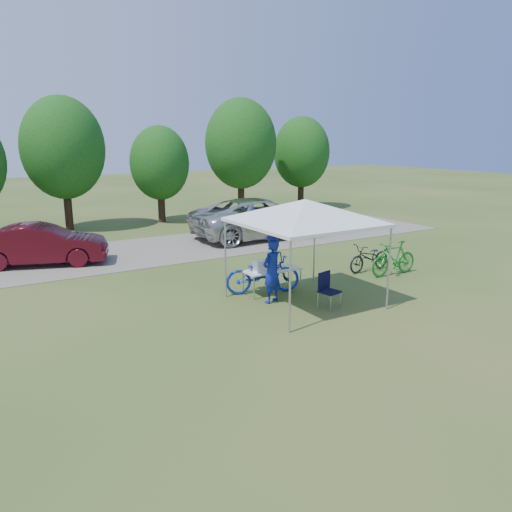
{
  "coord_description": "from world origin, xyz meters",
  "views": [
    {
      "loc": [
        -7.55,
        -10.0,
        4.23
      ],
      "look_at": [
        -0.23,
        2.0,
        0.88
      ],
      "focal_mm": 35.0,
      "sensor_mm": 36.0,
      "label": 1
    }
  ],
  "objects_px": {
    "minivan": "(261,218)",
    "sedan": "(42,245)",
    "bike_blue": "(263,274)",
    "cooler": "(261,265)",
    "folding_table": "(272,271)",
    "bike_dark": "(370,257)",
    "bike_green": "(394,258)",
    "folding_chair": "(327,287)",
    "cyclist": "(272,271)"
  },
  "relations": [
    {
      "from": "cyclist",
      "to": "minivan",
      "type": "bearing_deg",
      "value": -138.56
    },
    {
      "from": "folding_table",
      "to": "cooler",
      "type": "relative_size",
      "value": 3.71
    },
    {
      "from": "cooler",
      "to": "bike_green",
      "type": "height_order",
      "value": "bike_green"
    },
    {
      "from": "minivan",
      "to": "sedan",
      "type": "xyz_separation_m",
      "value": [
        -8.85,
        -0.21,
        -0.15
      ]
    },
    {
      "from": "bike_blue",
      "to": "folding_table",
      "type": "bearing_deg",
      "value": -97.36
    },
    {
      "from": "cyclist",
      "to": "bike_green",
      "type": "height_order",
      "value": "cyclist"
    },
    {
      "from": "folding_table",
      "to": "minivan",
      "type": "distance_m",
      "value": 7.87
    },
    {
      "from": "folding_table",
      "to": "bike_blue",
      "type": "xyz_separation_m",
      "value": [
        -0.24,
        0.11,
        -0.08
      ]
    },
    {
      "from": "bike_green",
      "to": "minivan",
      "type": "relative_size",
      "value": 0.29
    },
    {
      "from": "folding_chair",
      "to": "sedan",
      "type": "distance_m",
      "value": 10.0
    },
    {
      "from": "sedan",
      "to": "folding_table",
      "type": "bearing_deg",
      "value": -124.61
    },
    {
      "from": "cyclist",
      "to": "minivan",
      "type": "distance_m",
      "value": 8.71
    },
    {
      "from": "folding_chair",
      "to": "bike_blue",
      "type": "height_order",
      "value": "bike_blue"
    },
    {
      "from": "bike_dark",
      "to": "sedan",
      "type": "bearing_deg",
      "value": -129.66
    },
    {
      "from": "folding_table",
      "to": "bike_green",
      "type": "bearing_deg",
      "value": -6.22
    },
    {
      "from": "bike_green",
      "to": "bike_dark",
      "type": "distance_m",
      "value": 0.81
    },
    {
      "from": "cyclist",
      "to": "bike_blue",
      "type": "distance_m",
      "value": 0.9
    },
    {
      "from": "bike_blue",
      "to": "minivan",
      "type": "bearing_deg",
      "value": -13.23
    },
    {
      "from": "folding_table",
      "to": "bike_dark",
      "type": "relative_size",
      "value": 0.94
    },
    {
      "from": "folding_table",
      "to": "bike_blue",
      "type": "bearing_deg",
      "value": 154.29
    },
    {
      "from": "folding_table",
      "to": "sedan",
      "type": "xyz_separation_m",
      "value": [
        -4.96,
        6.62,
        0.09
      ]
    },
    {
      "from": "cooler",
      "to": "bike_green",
      "type": "relative_size",
      "value": 0.24
    },
    {
      "from": "bike_green",
      "to": "sedan",
      "type": "distance_m",
      "value": 11.62
    },
    {
      "from": "folding_table",
      "to": "sedan",
      "type": "distance_m",
      "value": 8.27
    },
    {
      "from": "bike_blue",
      "to": "bike_green",
      "type": "bearing_deg",
      "value": -78.97
    },
    {
      "from": "folding_table",
      "to": "folding_chair",
      "type": "xyz_separation_m",
      "value": [
        0.53,
        -1.73,
        -0.09
      ]
    },
    {
      "from": "bike_dark",
      "to": "minivan",
      "type": "relative_size",
      "value": 0.28
    },
    {
      "from": "bike_blue",
      "to": "sedan",
      "type": "xyz_separation_m",
      "value": [
        -4.72,
        6.51,
        0.17
      ]
    },
    {
      "from": "folding_table",
      "to": "minivan",
      "type": "bearing_deg",
      "value": 60.32
    },
    {
      "from": "cooler",
      "to": "bike_dark",
      "type": "distance_m",
      "value": 4.34
    },
    {
      "from": "folding_table",
      "to": "sedan",
      "type": "bearing_deg",
      "value": 126.83
    },
    {
      "from": "bike_blue",
      "to": "bike_dark",
      "type": "xyz_separation_m",
      "value": [
        4.19,
        0.18,
        -0.09
      ]
    },
    {
      "from": "cyclist",
      "to": "sedan",
      "type": "distance_m",
      "value": 8.58
    },
    {
      "from": "cooler",
      "to": "bike_blue",
      "type": "height_order",
      "value": "bike_blue"
    },
    {
      "from": "folding_table",
      "to": "bike_dark",
      "type": "distance_m",
      "value": 3.97
    },
    {
      "from": "bike_green",
      "to": "folding_table",
      "type": "bearing_deg",
      "value": -94.56
    },
    {
      "from": "minivan",
      "to": "sedan",
      "type": "bearing_deg",
      "value": 92.91
    },
    {
      "from": "minivan",
      "to": "sedan",
      "type": "relative_size",
      "value": 1.45
    },
    {
      "from": "bike_blue",
      "to": "sedan",
      "type": "relative_size",
      "value": 0.49
    },
    {
      "from": "folding_chair",
      "to": "bike_dark",
      "type": "height_order",
      "value": "bike_dark"
    },
    {
      "from": "folding_chair",
      "to": "bike_dark",
      "type": "bearing_deg",
      "value": 17.17
    },
    {
      "from": "cooler",
      "to": "minivan",
      "type": "height_order",
      "value": "minivan"
    },
    {
      "from": "cyclist",
      "to": "folding_table",
      "type": "bearing_deg",
      "value": -142.7
    },
    {
      "from": "cooler",
      "to": "sedan",
      "type": "distance_m",
      "value": 8.06
    },
    {
      "from": "bike_green",
      "to": "bike_dark",
      "type": "relative_size",
      "value": 1.04
    },
    {
      "from": "cyclist",
      "to": "minivan",
      "type": "xyz_separation_m",
      "value": [
        4.37,
        7.53,
        0.02
      ]
    },
    {
      "from": "cooler",
      "to": "sedan",
      "type": "height_order",
      "value": "sedan"
    },
    {
      "from": "bike_dark",
      "to": "folding_table",
      "type": "bearing_deg",
      "value": -90.09
    },
    {
      "from": "cooler",
      "to": "sedan",
      "type": "relative_size",
      "value": 0.1
    },
    {
      "from": "minivan",
      "to": "sedan",
      "type": "height_order",
      "value": "minivan"
    }
  ]
}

